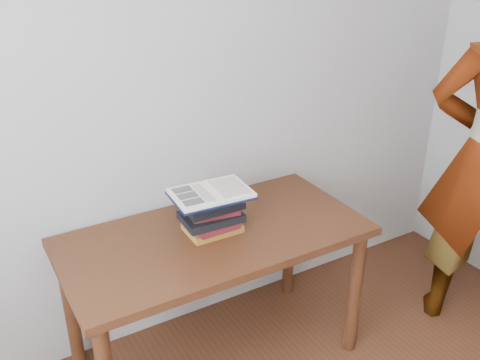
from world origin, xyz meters
TOP-DOWN VIEW (x-y plane):
  - desk at (0.03, 1.38)m, footprint 1.31×0.65m
  - book_stack at (0.02, 1.39)m, footprint 0.25×0.19m
  - open_book at (0.01, 1.38)m, footprint 0.34×0.24m

SIDE VIEW (x-z plane):
  - desk at x=0.03m, z-range 0.25..0.95m
  - book_stack at x=0.02m, z-range 0.70..0.88m
  - open_book at x=0.01m, z-range 0.88..0.91m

